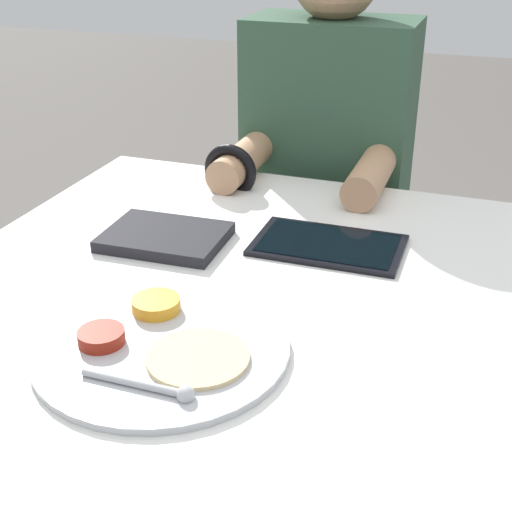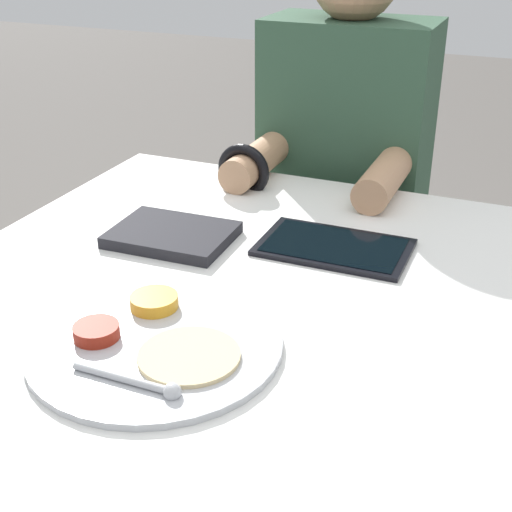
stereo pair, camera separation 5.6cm
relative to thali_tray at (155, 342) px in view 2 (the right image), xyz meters
The scene contains 5 objects.
dining_table 0.43m from the thali_tray, 59.29° to the left, with size 1.08×1.00×0.73m.
thali_tray is the anchor object (origin of this frame).
red_notebook 0.33m from the thali_tray, 115.03° to the left, with size 0.20×0.16×0.02m.
tablet_device 0.39m from the thali_tray, 70.98° to the left, with size 0.25×0.15×0.01m.
person_diner 0.85m from the thali_tray, 89.57° to the left, with size 0.37×0.42×1.21m.
Camera 2 is at (0.32, -0.84, 1.25)m, focal length 50.00 mm.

